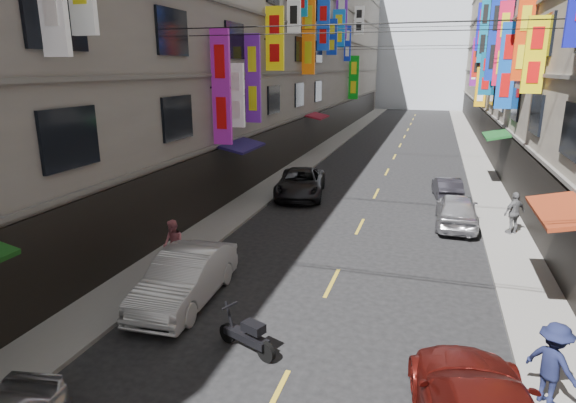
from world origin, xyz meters
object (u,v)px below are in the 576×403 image
Objects in this scene: car_left_mid at (185,278)px; pedestrian_rfar at (514,213)px; scooter_crossing at (247,336)px; scooter_far_right at (460,208)px; car_right_far at (447,188)px; pedestrian_lfar at (173,244)px; car_left_far at (301,183)px; pedestrian_rnear at (553,364)px; car_right_mid at (457,210)px.

car_left_mid is 13.56m from pedestrian_rfar.
pedestrian_rfar reaches higher than scooter_crossing.
scooter_crossing is at bearing 71.56° from scooter_far_right.
pedestrian_lfar reaches higher than car_right_far.
pedestrian_rfar is at bearing 69.18° from pedestrian_lfar.
car_right_far is (7.56, 1.76, -0.14)m from car_left_far.
scooter_far_right is 1.02× the size of pedestrian_rnear.
car_left_mid is 12.76m from car_left_far.
car_right_mid reaches higher than scooter_crossing.
car_left_mid is 0.88× the size of car_left_far.
car_left_mid is 2.61× the size of pedestrian_rnear.
car_left_mid is 1.07× the size of car_right_mid.
pedestrian_rnear is at bearing 17.29° from pedestrian_lfar.
scooter_far_right is 1.09× the size of pedestrian_lfar.
scooter_crossing is 0.48× the size of car_right_far.
car_right_mid is 1.22× the size of car_right_far.
pedestrian_lfar is 13.58m from pedestrian_rfar.
pedestrian_rnear is at bearing -67.68° from scooter_crossing.
car_left_far is 1.48× the size of car_right_far.
car_right_mid is (7.88, 9.78, -0.02)m from car_left_mid.
pedestrian_lfar is (-4.22, 3.93, 0.50)m from scooter_crossing.
car_right_far is at bearing -86.12° from car_right_mid.
car_left_mid is 9.51m from pedestrian_rnear.
car_right_mid is (7.88, -2.98, 0.01)m from car_left_far.
pedestrian_rfar is at bearing 136.37° from scooter_far_right.
car_right_mid is 11.90m from pedestrian_rnear.
scooter_crossing is 0.94× the size of scooter_far_right.
pedestrian_rnear reaches higher than scooter_far_right.
pedestrian_lfar is (-9.60, -9.25, 0.50)m from scooter_far_right.
car_left_far is 7.76m from car_right_far.
pedestrian_rfar reaches higher than scooter_far_right.
pedestrian_rfar is (1.98, -2.16, 0.55)m from scooter_far_right.
pedestrian_lfar reaches higher than scooter_far_right.
car_left_far is 8.42m from car_right_mid.
pedestrian_rnear is at bearing 98.94° from scooter_far_right.
scooter_far_right is 1.03× the size of pedestrian_rfar.
scooter_far_right is 0.39× the size of car_left_mid.
scooter_crossing is 3.34m from car_left_mid.
pedestrian_rnear is (1.71, -16.55, 0.42)m from car_right_far.
pedestrian_lfar is 11.52m from pedestrian_rnear.
pedestrian_lfar is (-1.52, 1.99, 0.18)m from car_left_mid.
car_right_mid is at bearing -30.31° from car_left_far.
pedestrian_rfar reaches higher than car_left_far.
car_left_far is at bearing -20.65° from car_right_mid.
car_left_mid is at bearing 58.03° from scooter_far_right.
pedestrian_rnear reaches higher than scooter_crossing.
pedestrian_rnear is at bearing 96.83° from car_right_mid.
car_right_far is (-0.52, 3.28, 0.14)m from scooter_far_right.
car_left_mid is at bearing 32.21° from pedestrian_rnear.
pedestrian_lfar reaches higher than car_left_far.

